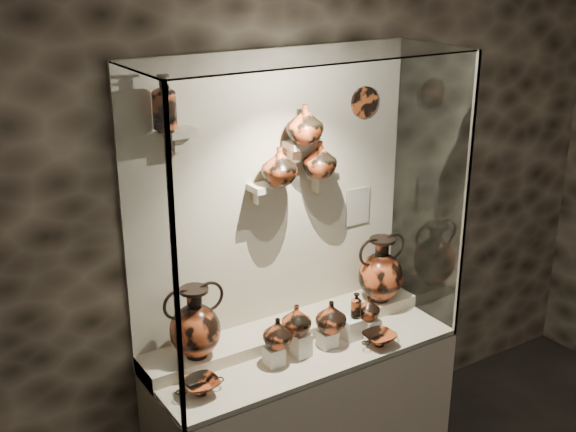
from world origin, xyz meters
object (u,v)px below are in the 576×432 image
object	(u,v)px
lekythos_tall	(164,100)
kylix_left	(201,385)
jug_c	(331,316)
ovoid_vase_c	(320,159)
jug_b	(296,319)
kylix_right	(379,338)
amphora_left	(195,322)
jug_a	(277,333)
lekythos_small	(356,304)
ovoid_vase_b	(305,124)
amphora_right	(381,269)
jug_e	(368,308)
ovoid_vase_a	(279,166)

from	to	relation	value
lekythos_tall	kylix_left	bearing A→B (deg)	-81.75
jug_c	ovoid_vase_c	bearing A→B (deg)	63.43
jug_b	lekythos_tall	size ratio (longest dim) A/B	0.56
jug_b	lekythos_tall	bearing A→B (deg)	171.39
ovoid_vase_c	kylix_right	bearing A→B (deg)	-72.24
jug_c	lekythos_tall	xyz separation A→B (m)	(-0.77, 0.27, 1.21)
amphora_left	ovoid_vase_c	distance (m)	1.08
lekythos_tall	ovoid_vase_c	bearing A→B (deg)	11.99
jug_a	lekythos_small	distance (m)	0.51
ovoid_vase_b	kylix_left	bearing A→B (deg)	-169.53
amphora_right	lekythos_small	bearing A→B (deg)	-170.15
jug_b	kylix_left	world-z (taller)	jug_b
jug_e	ovoid_vase_a	xyz separation A→B (m)	(-0.44, 0.23, 0.84)
kylix_right	ovoid_vase_b	distance (m)	1.23
lekythos_small	kylix_right	bearing A→B (deg)	-49.27
jug_e	kylix_left	world-z (taller)	jug_e
amphora_right	ovoid_vase_c	world-z (taller)	ovoid_vase_c
lekythos_small	kylix_left	size ratio (longest dim) A/B	0.71
lekythos_small	kylix_left	bearing A→B (deg)	-155.87
jug_a	kylix_right	distance (m)	0.60
jug_e	amphora_right	bearing A→B (deg)	35.93
jug_c	ovoid_vase_c	size ratio (longest dim) A/B	0.91
kylix_right	amphora_left	bearing A→B (deg)	158.93
lekythos_small	kylix_left	distance (m)	0.99
jug_a	lekythos_tall	world-z (taller)	lekythos_tall
jug_a	lekythos_tall	bearing A→B (deg)	136.09
jug_c	ovoid_vase_b	xyz separation A→B (m)	(-0.01, 0.25, 1.01)
kylix_left	ovoid_vase_b	world-z (taller)	ovoid_vase_b
jug_c	ovoid_vase_a	xyz separation A→B (m)	(-0.17, 0.25, 0.81)
amphora_right	lekythos_tall	distance (m)	1.69
kylix_right	ovoid_vase_c	size ratio (longest dim) A/B	1.16
amphora_right	kylix_right	xyz separation A→B (m)	(-0.27, -0.33, -0.22)
kylix_right	ovoid_vase_a	bearing A→B (deg)	133.79
lekythos_small	lekythos_tall	world-z (taller)	lekythos_tall
ovoid_vase_a	amphora_left	bearing A→B (deg)	-175.07
amphora_right	jug_b	xyz separation A→B (m)	(-0.70, -0.17, -0.06)
kylix_left	lekythos_tall	bearing A→B (deg)	102.17
jug_a	ovoid_vase_c	world-z (taller)	ovoid_vase_c
amphora_right	jug_a	bearing A→B (deg)	173.18
jug_e	ovoid_vase_b	size ratio (longest dim) A/B	0.67
amphora_right	kylix_right	bearing A→B (deg)	-148.48
amphora_left	kylix_left	distance (m)	0.32
kylix_right	ovoid_vase_b	xyz separation A→B (m)	(-0.24, 0.39, 1.14)
jug_b	jug_c	bearing A→B (deg)	10.82
jug_c	kylix_left	world-z (taller)	jug_c
jug_c	jug_a	bearing A→B (deg)	172.53
jug_b	jug_c	xyz separation A→B (m)	(0.21, -0.02, -0.03)
jug_e	kylix_left	distance (m)	1.08
amphora_right	jug_a	size ratio (longest dim) A/B	2.45
lekythos_tall	ovoid_vase_b	size ratio (longest dim) A/B	1.44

